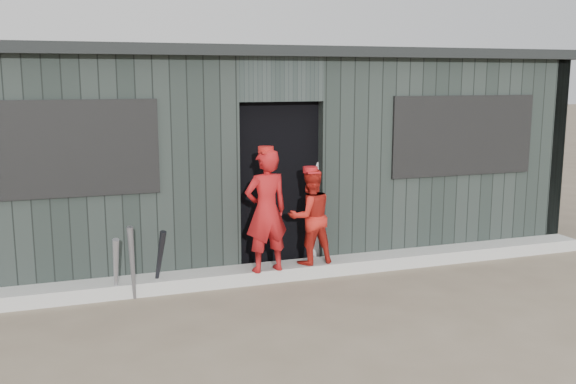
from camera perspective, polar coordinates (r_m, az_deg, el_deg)
name	(u,v)px	position (r m, az deg, el deg)	size (l,w,h in m)	color
ground	(354,336)	(5.88, 5.85, -12.62)	(80.00, 80.00, 0.00)	#6C5D4A
curb	(287,271)	(7.44, -0.05, -7.00)	(8.00, 0.36, 0.15)	#A9AAA4
bat_left	(116,269)	(6.82, -15.05, -6.61)	(0.07, 0.07, 0.70)	gray
bat_mid	(132,263)	(6.78, -13.67, -6.18)	(0.07, 0.07, 0.79)	slate
bat_right	(159,261)	(6.96, -11.37, -6.06)	(0.07, 0.07, 0.72)	black
player_red_left	(266,211)	(7.01, -1.95, -1.68)	(0.50, 0.33, 1.36)	#A31416
player_red_right	(310,216)	(7.34, 1.98, -2.19)	(0.54, 0.42, 1.10)	#B51F16
player_grey_back	(321,210)	(7.89, 2.92, -1.65)	(0.64, 0.42, 1.32)	#B7B7B7
dugout	(247,151)	(8.78, -3.62, 3.70)	(8.30, 3.30, 2.62)	black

